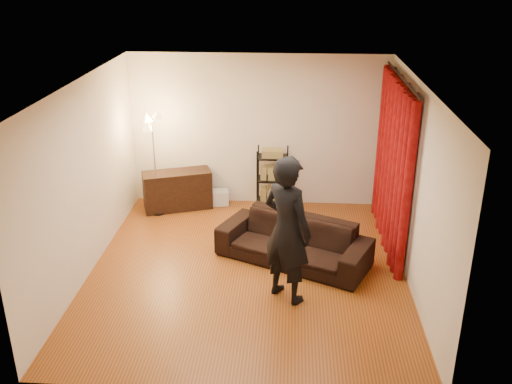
# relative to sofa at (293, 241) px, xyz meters

# --- Properties ---
(floor) EXTENTS (5.00, 5.00, 0.00)m
(floor) POSITION_rel_sofa_xyz_m (-0.65, -0.32, -0.32)
(floor) COLOR #8E4515
(floor) RESTS_ON ground
(ceiling) EXTENTS (5.00, 5.00, 0.00)m
(ceiling) POSITION_rel_sofa_xyz_m (-0.65, -0.32, 2.38)
(ceiling) COLOR white
(ceiling) RESTS_ON ground
(wall_back) EXTENTS (5.00, 0.00, 5.00)m
(wall_back) POSITION_rel_sofa_xyz_m (-0.65, 2.18, 1.03)
(wall_back) COLOR beige
(wall_back) RESTS_ON ground
(wall_front) EXTENTS (5.00, 0.00, 5.00)m
(wall_front) POSITION_rel_sofa_xyz_m (-0.65, -2.82, 1.03)
(wall_front) COLOR beige
(wall_front) RESTS_ON ground
(wall_left) EXTENTS (0.00, 5.00, 5.00)m
(wall_left) POSITION_rel_sofa_xyz_m (-2.90, -0.32, 1.03)
(wall_left) COLOR beige
(wall_left) RESTS_ON ground
(wall_right) EXTENTS (0.00, 5.00, 5.00)m
(wall_right) POSITION_rel_sofa_xyz_m (1.60, -0.32, 1.03)
(wall_right) COLOR beige
(wall_right) RESTS_ON ground
(curtain_rod) EXTENTS (0.04, 2.65, 0.04)m
(curtain_rod) POSITION_rel_sofa_xyz_m (1.50, 0.80, 2.26)
(curtain_rod) COLOR black
(curtain_rod) RESTS_ON wall_right
(curtain) EXTENTS (0.22, 2.65, 2.55)m
(curtain) POSITION_rel_sofa_xyz_m (1.48, 0.80, 0.95)
(curtain) COLOR maroon
(curtain) RESTS_ON ground
(sofa) EXTENTS (2.38, 1.73, 0.65)m
(sofa) POSITION_rel_sofa_xyz_m (0.00, 0.00, 0.00)
(sofa) COLOR black
(sofa) RESTS_ON ground
(person) EXTENTS (0.86, 0.82, 1.98)m
(person) POSITION_rel_sofa_xyz_m (-0.09, -0.98, 0.67)
(person) COLOR black
(person) RESTS_ON ground
(media_cabinet) EXTENTS (1.27, 0.82, 0.69)m
(media_cabinet) POSITION_rel_sofa_xyz_m (-2.07, 1.78, 0.02)
(media_cabinet) COLOR black
(media_cabinet) RESTS_ON ground
(storage_boxes) EXTENTS (0.36, 0.30, 0.27)m
(storage_boxes) POSITION_rel_sofa_xyz_m (-1.35, 1.99, -0.19)
(storage_boxes) COLOR beige
(storage_boxes) RESTS_ON ground
(wire_shelf) EXTENTS (0.61, 0.52, 1.13)m
(wire_shelf) POSITION_rel_sofa_xyz_m (-0.38, 1.86, 0.24)
(wire_shelf) COLOR black
(wire_shelf) RESTS_ON ground
(floor_lamp) EXTENTS (0.41, 0.41, 1.80)m
(floor_lamp) POSITION_rel_sofa_xyz_m (-2.39, 1.55, 0.58)
(floor_lamp) COLOR silver
(floor_lamp) RESTS_ON ground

